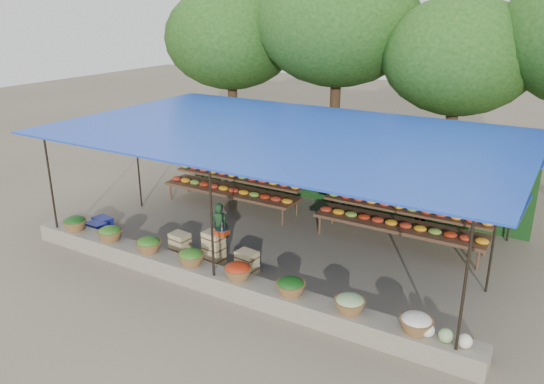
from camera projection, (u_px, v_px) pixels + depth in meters
The scene contains 16 objects.
ground at pixel (284, 241), 13.26m from camera, with size 60.00×60.00×0.00m, color #6A604E.
stone_curb at pixel (219, 281), 10.96m from camera, with size 10.60×0.55×0.40m, color #6D6557.
stall_canopy at pixel (286, 136), 12.41m from camera, with size 10.80×6.60×2.82m.
produce_baskets at pixel (214, 264), 10.89m from camera, with size 8.98×0.58×0.34m.
netting_backdrop at pixel (337, 163), 15.39m from camera, with size 10.60×0.06×2.50m, color #194819.
tree_row at pixel (396, 35), 16.37m from camera, with size 16.51×5.50×7.12m.
fruit_table_left at pixel (232, 187), 15.35m from camera, with size 4.21×0.95×0.93m.
fruit_table_right at pixel (400, 221), 12.94m from camera, with size 4.21×0.95×0.93m.
crate_counter at pixel (213, 250), 12.07m from camera, with size 2.38×0.38×0.77m.
weighing_scale at pixel (222, 232), 11.76m from camera, with size 0.29×0.29×0.30m.
vendor_seated at pixel (219, 228), 12.52m from camera, with size 0.45×0.30×1.24m, color #1A391D.
customer_left at pixel (227, 171), 16.30m from camera, with size 0.73×0.57×1.51m, color slate.
customer_mid at pixel (345, 187), 14.77m from camera, with size 1.01×0.58×1.57m, color slate.
customer_right at pixel (420, 203), 13.50m from camera, with size 0.96×0.40×1.64m, color slate.
blue_crate_front at pixel (96, 228), 13.68m from camera, with size 0.49×0.35×0.29m, color navy.
blue_crate_back at pixel (103, 223), 14.01m from camera, with size 0.50×0.36×0.30m, color navy.
Camera 1 is at (5.91, -10.54, 5.61)m, focal length 35.00 mm.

